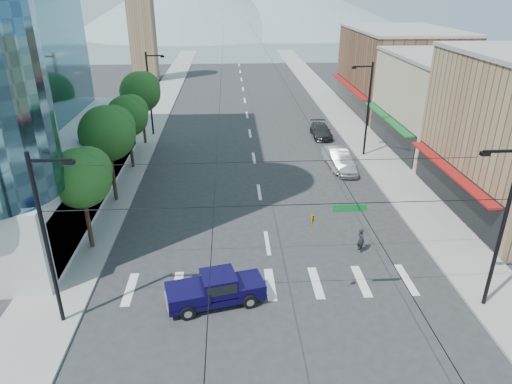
% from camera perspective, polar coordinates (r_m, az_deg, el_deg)
% --- Properties ---
extents(ground, '(160.00, 160.00, 0.00)m').
position_cam_1_polar(ground, '(25.01, 2.58, -13.46)').
color(ground, '#28282B').
rests_on(ground, ground).
extents(sidewalk_left, '(4.00, 120.00, 0.15)m').
position_cam_1_polar(sidewalk_left, '(62.28, -12.47, 9.76)').
color(sidewalk_left, gray).
rests_on(sidewalk_left, ground).
extents(sidewalk_right, '(4.00, 120.00, 0.15)m').
position_cam_1_polar(sidewalk_right, '(63.15, 9.91, 10.17)').
color(sidewalk_right, gray).
rests_on(sidewalk_right, ground).
extents(shop_mid, '(12.00, 14.00, 9.00)m').
position_cam_1_polar(shop_mid, '(50.13, 23.44, 10.02)').
color(shop_mid, tan).
rests_on(shop_mid, ground).
extents(shop_far, '(12.00, 18.00, 10.00)m').
position_cam_1_polar(shop_far, '(64.44, 17.41, 14.21)').
color(shop_far, brown).
rests_on(shop_far, ground).
extents(clock_tower, '(4.80, 4.80, 20.40)m').
position_cam_1_polar(clock_tower, '(82.95, -14.21, 20.60)').
color(clock_tower, '#8C6B4C').
rests_on(clock_tower, ground).
extents(mountain_right, '(90.00, 90.00, 18.00)m').
position_cam_1_polar(mountain_right, '(181.06, 3.97, 22.49)').
color(mountain_right, gray).
rests_on(mountain_right, ground).
extents(tree_near, '(3.65, 3.64, 6.71)m').
position_cam_1_polar(tree_near, '(29.07, -20.80, 1.92)').
color(tree_near, black).
rests_on(tree_near, ground).
extents(tree_midnear, '(4.09, 4.09, 7.52)m').
position_cam_1_polar(tree_midnear, '(35.23, -17.88, 7.22)').
color(tree_midnear, black).
rests_on(tree_midnear, ground).
extents(tree_midfar, '(3.65, 3.64, 6.71)m').
position_cam_1_polar(tree_midfar, '(41.95, -15.62, 9.31)').
color(tree_midfar, black).
rests_on(tree_midfar, ground).
extents(tree_far, '(4.09, 4.09, 7.52)m').
position_cam_1_polar(tree_far, '(48.50, -14.12, 12.19)').
color(tree_far, black).
rests_on(tree_far, ground).
extents(signal_rig, '(21.80, 0.20, 9.00)m').
position_cam_1_polar(signal_rig, '(21.60, 3.59, -5.34)').
color(signal_rig, black).
rests_on(signal_rig, ground).
extents(lamp_pole_nw, '(2.00, 0.25, 9.00)m').
position_cam_1_polar(lamp_pole_nw, '(51.36, -13.05, 12.21)').
color(lamp_pole_nw, black).
rests_on(lamp_pole_nw, ground).
extents(lamp_pole_ne, '(2.00, 0.25, 9.00)m').
position_cam_1_polar(lamp_pole_ne, '(44.78, 13.71, 10.38)').
color(lamp_pole_ne, black).
rests_on(lamp_pole_ne, ground).
extents(pickup_truck, '(5.45, 2.95, 1.76)m').
position_cam_1_polar(pickup_truck, '(24.41, -5.14, -11.94)').
color(pickup_truck, '#0B0734').
rests_on(pickup_truck, ground).
extents(pedestrian, '(0.56, 0.68, 1.60)m').
position_cam_1_polar(pedestrian, '(29.43, 12.97, -5.86)').
color(pedestrian, black).
rests_on(pedestrian, ground).
extents(parked_car_near, '(2.12, 4.37, 1.44)m').
position_cam_1_polar(parked_car_near, '(41.49, 11.25, 3.36)').
color(parked_car_near, silver).
rests_on(parked_car_near, ground).
extents(parked_car_mid, '(2.09, 5.15, 1.66)m').
position_cam_1_polar(parked_car_mid, '(42.67, 10.20, 4.21)').
color(parked_car_mid, silver).
rests_on(parked_car_mid, ground).
extents(parked_car_far, '(1.98, 4.80, 1.39)m').
position_cam_1_polar(parked_car_far, '(51.09, 8.14, 7.60)').
color(parked_car_far, '#272729').
rests_on(parked_car_far, ground).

